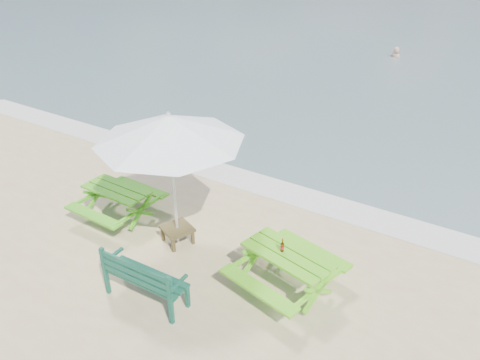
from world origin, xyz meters
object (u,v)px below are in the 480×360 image
Objects in this scene: picnic_table_left at (118,203)px; patio_umbrella at (169,129)px; park_bench at (147,286)px; side_table at (178,234)px; beer_bottle at (282,247)px; swimmer at (394,64)px; picnic_table_right at (286,271)px.

patio_umbrella is at bearing -1.79° from picnic_table_left.
park_bench is 2.69m from patio_umbrella.
beer_bottle is (2.29, -0.02, 0.63)m from side_table.
park_bench is at bearing -138.80° from beer_bottle.
patio_umbrella is 14.29× the size of beer_bottle.
side_table is at bearing 110.84° from park_bench.
beer_bottle is 0.15× the size of swimmer.
patio_umbrella is at bearing 179.40° from beer_bottle.
picnic_table_right reaches higher than side_table.
picnic_table_right is at bearing -5.14° from beer_bottle.
beer_bottle reaches higher than picnic_table_left.
park_bench is 18.35m from swimmer.
side_table is 2.86× the size of beer_bottle.
beer_bottle is 17.08m from swimmer.
swimmer is (-0.51, 16.79, -2.73)m from patio_umbrella.
park_bench is at bearing -35.43° from picnic_table_left.
picnic_table_left is at bearing 178.79° from picnic_table_right.
picnic_table_left is 16.79m from swimmer.
swimmer is at bearing 86.16° from picnic_table_left.
side_table is (-2.40, 0.03, -0.17)m from picnic_table_right.
park_bench is 2.34m from beer_bottle.
side_table is at bearing 75.96° from patio_umbrella.
swimmer is (-0.51, 16.79, -0.49)m from side_table.
patio_umbrella reaches higher than side_table.
picnic_table_left reaches higher than side_table.
patio_umbrella is at bearing -104.04° from side_table.
picnic_table_left is 0.82× the size of picnic_table_right.
picnic_table_right is 2.35m from park_bench.
swimmer reaches higher than side_table.
park_bench is (-1.82, -1.49, -0.08)m from picnic_table_right.
patio_umbrella reaches higher than park_bench.
swimmer is at bearing 91.74° from patio_umbrella.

